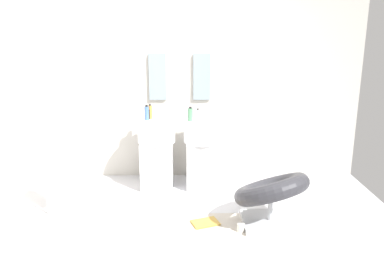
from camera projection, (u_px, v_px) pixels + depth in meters
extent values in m
cube|color=silver|center=(178.00, 236.00, 3.75)|extent=(4.80, 3.60, 0.04)
cube|color=beige|center=(180.00, 82.00, 5.02)|extent=(4.80, 0.10, 2.60)
cube|color=white|center=(157.00, 164.00, 4.84)|extent=(0.40, 0.40, 0.61)
cylinder|color=white|center=(156.00, 131.00, 4.73)|extent=(0.47, 0.47, 0.27)
cylinder|color=#B7BABF|center=(157.00, 115.00, 4.81)|extent=(0.02, 0.02, 0.10)
cube|color=white|center=(202.00, 164.00, 4.85)|extent=(0.40, 0.40, 0.61)
cylinder|color=white|center=(202.00, 131.00, 4.74)|extent=(0.47, 0.47, 0.27)
cylinder|color=#B7BABF|center=(202.00, 114.00, 4.82)|extent=(0.02, 0.02, 0.10)
cube|color=#8C9EA8|center=(157.00, 77.00, 4.93)|extent=(0.22, 0.03, 0.60)
cube|color=#8C9EA8|center=(202.00, 77.00, 4.94)|extent=(0.22, 0.03, 0.60)
cube|color=#B7BABF|center=(269.00, 222.00, 3.92)|extent=(0.56, 0.50, 0.06)
cylinder|color=#B7BABF|center=(270.00, 207.00, 3.88)|extent=(0.05, 0.05, 0.34)
torus|color=#333338|center=(271.00, 189.00, 3.83)|extent=(1.10, 1.10, 0.49)
cylinder|color=#B7BABF|center=(45.00, 174.00, 4.04)|extent=(0.03, 0.03, 0.95)
cylinder|color=#B7BABF|center=(58.00, 136.00, 3.93)|extent=(0.36, 0.02, 0.02)
cube|color=white|center=(60.00, 158.00, 4.00)|extent=(0.04, 0.22, 0.50)
cube|color=beige|center=(217.00, 234.00, 3.75)|extent=(1.06, 0.85, 0.01)
cube|color=gold|center=(205.00, 223.00, 3.93)|extent=(0.32, 0.26, 0.02)
cylinder|color=white|center=(241.00, 227.00, 3.77)|extent=(0.08, 0.08, 0.08)
cylinder|color=black|center=(148.00, 114.00, 4.76)|extent=(0.06, 0.06, 0.12)
cylinder|color=black|center=(147.00, 109.00, 4.74)|extent=(0.03, 0.03, 0.02)
cylinder|color=silver|center=(198.00, 114.00, 4.82)|extent=(0.04, 0.04, 0.11)
cylinder|color=black|center=(198.00, 109.00, 4.80)|extent=(0.02, 0.02, 0.02)
cylinder|color=#C68C38|center=(150.00, 112.00, 4.78)|extent=(0.05, 0.05, 0.17)
cylinder|color=black|center=(150.00, 105.00, 4.76)|extent=(0.03, 0.03, 0.02)
cylinder|color=#59996B|center=(190.00, 115.00, 4.67)|extent=(0.06, 0.06, 0.16)
cylinder|color=black|center=(190.00, 108.00, 4.65)|extent=(0.03, 0.03, 0.02)
cylinder|color=#4C72B7|center=(147.00, 113.00, 4.72)|extent=(0.05, 0.05, 0.17)
cylinder|color=black|center=(147.00, 106.00, 4.70)|extent=(0.03, 0.03, 0.02)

